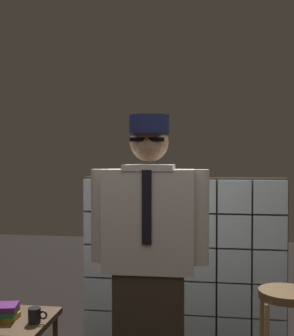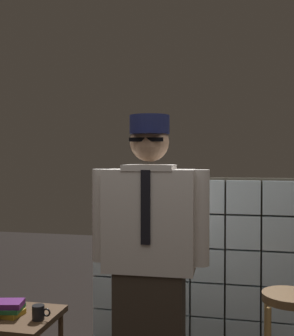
# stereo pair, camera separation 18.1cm
# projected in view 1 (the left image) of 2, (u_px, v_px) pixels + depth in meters

# --- Properties ---
(glass_block_wall) EXTENTS (1.71, 0.10, 1.43)m
(glass_block_wall) POSITION_uv_depth(u_px,v_px,m) (182.00, 263.00, 3.55)
(glass_block_wall) COLOR silver
(glass_block_wall) RESTS_ON ground
(standing_person) EXTENTS (0.73, 0.31, 1.83)m
(standing_person) POSITION_uv_depth(u_px,v_px,m) (149.00, 259.00, 2.61)
(standing_person) COLOR #382D23
(standing_person) RESTS_ON ground
(bar_stool) EXTENTS (0.34, 0.34, 0.74)m
(bar_stool) POSITION_uv_depth(u_px,v_px,m) (286.00, 320.00, 2.69)
(bar_stool) COLOR brown
(bar_stool) RESTS_ON ground
(side_table) EXTENTS (0.52, 0.52, 0.51)m
(side_table) POSITION_uv_depth(u_px,v_px,m) (11.00, 329.00, 2.80)
(side_table) COLOR #513823
(side_table) RESTS_ON ground
(book_stack) EXTENTS (0.27, 0.21, 0.10)m
(book_stack) POSITION_uv_depth(u_px,v_px,m) (0.00, 312.00, 2.79)
(book_stack) COLOR olive
(book_stack) RESTS_ON side_table
(coffee_mug) EXTENTS (0.13, 0.08, 0.09)m
(coffee_mug) POSITION_uv_depth(u_px,v_px,m) (35.00, 315.00, 2.73)
(coffee_mug) COLOR black
(coffee_mug) RESTS_ON side_table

